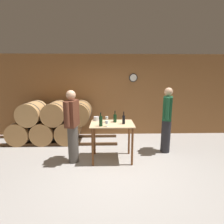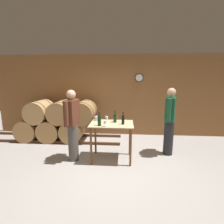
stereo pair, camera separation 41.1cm
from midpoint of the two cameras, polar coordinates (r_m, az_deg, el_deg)
The scene contains 13 objects.
ground_plane at distance 3.98m, azimuth -2.53°, elevation -18.44°, with size 14.00×14.00×0.00m, color #9E9993.
back_wall at distance 5.92m, azimuth -2.24°, elevation 5.37°, with size 8.40×0.08×2.70m.
barrel_rack at distance 5.70m, azimuth -21.31°, elevation -3.22°, with size 4.37×0.86×1.26m.
tasting_table at distance 4.15m, azimuth -2.81°, elevation -6.17°, with size 1.01×0.72×0.91m.
wine_bottle_far_left at distance 3.86m, azimuth -6.75°, elevation -2.95°, with size 0.08×0.08×0.31m.
wine_bottle_left at distance 4.17m, azimuth -1.84°, elevation -2.02°, with size 0.08×0.08×0.28m.
wine_bottle_center at distance 4.01m, azimuth 0.92°, elevation -2.42°, with size 0.07×0.07×0.29m.
wine_glass_near_left at distance 4.16m, azimuth -4.55°, elevation -1.95°, with size 0.07×0.07×0.15m.
wine_glass_near_center at distance 3.81m, azimuth -4.78°, elevation -3.43°, with size 0.07×0.07×0.13m.
wine_glass_near_right at distance 4.26m, azimuth -1.72°, elevation -1.57°, with size 0.06×0.06×0.16m.
ice_bucket at distance 4.37m, azimuth -7.86°, elevation -2.19°, with size 0.13×0.13×0.10m.
person_host at distance 4.13m, azimuth -15.65°, elevation -4.22°, with size 0.29×0.58×1.69m.
person_visitor_with_scarf at distance 4.68m, azimuth 15.10°, elevation -2.19°, with size 0.34×0.56×1.72m.
Camera 1 is at (-0.13, -3.45, 1.99)m, focal length 28.00 mm.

